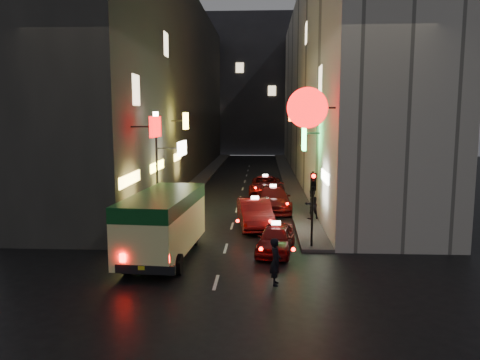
% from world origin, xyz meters
% --- Properties ---
extents(ground, '(120.00, 120.00, 0.00)m').
position_xyz_m(ground, '(0.00, 0.00, 0.00)').
color(ground, black).
rests_on(ground, ground).
extents(building_left, '(7.65, 52.00, 18.00)m').
position_xyz_m(building_left, '(-8.00, 33.99, 9.00)').
color(building_left, '#353330').
rests_on(building_left, ground).
extents(building_right, '(8.21, 52.00, 18.00)m').
position_xyz_m(building_right, '(8.00, 33.99, 9.00)').
color(building_right, '#B6B1A7').
rests_on(building_right, ground).
extents(building_far, '(30.00, 10.00, 22.00)m').
position_xyz_m(building_far, '(0.00, 66.00, 11.00)').
color(building_far, '#333338').
rests_on(building_far, ground).
extents(sidewalk_left, '(1.50, 52.00, 0.15)m').
position_xyz_m(sidewalk_left, '(-4.25, 34.00, 0.07)').
color(sidewalk_left, '#4A4845').
rests_on(sidewalk_left, ground).
extents(sidewalk_right, '(1.50, 52.00, 0.15)m').
position_xyz_m(sidewalk_right, '(4.25, 34.00, 0.07)').
color(sidewalk_right, '#4A4845').
rests_on(sidewalk_right, ground).
extents(minibus, '(2.79, 6.77, 2.85)m').
position_xyz_m(minibus, '(-2.56, 6.90, 1.80)').
color(minibus, '#F7F49A').
rests_on(minibus, ground).
extents(taxi_near, '(2.64, 4.94, 1.66)m').
position_xyz_m(taxi_near, '(2.32, 8.00, 0.75)').
color(taxi_near, '#630E0F').
rests_on(taxi_near, ground).
extents(taxi_second, '(3.11, 6.05, 2.01)m').
position_xyz_m(taxi_second, '(1.28, 12.80, 0.92)').
color(taxi_second, '#630E0F').
rests_on(taxi_second, ground).
extents(taxi_third, '(2.56, 5.75, 1.97)m').
position_xyz_m(taxi_third, '(2.39, 17.60, 0.90)').
color(taxi_third, '#630E0F').
rests_on(taxi_third, ground).
extents(taxi_far, '(2.38, 5.23, 1.80)m').
position_xyz_m(taxi_far, '(1.89, 24.05, 0.82)').
color(taxi_far, '#630E0F').
rests_on(taxi_far, ground).
extents(pedestrian_crossing, '(0.43, 0.66, 1.98)m').
position_xyz_m(pedestrian_crossing, '(2.21, 3.89, 0.99)').
color(pedestrian_crossing, black).
rests_on(pedestrian_crossing, ground).
extents(pedestrian_sidewalk, '(0.87, 0.74, 1.98)m').
position_xyz_m(pedestrian_sidewalk, '(4.56, 14.41, 1.14)').
color(pedestrian_sidewalk, black).
rests_on(pedestrian_sidewalk, sidewalk_right).
extents(traffic_light, '(0.26, 0.43, 3.50)m').
position_xyz_m(traffic_light, '(4.00, 8.47, 2.69)').
color(traffic_light, black).
rests_on(traffic_light, sidewalk_right).
extents(lamp_post, '(0.28, 0.28, 6.22)m').
position_xyz_m(lamp_post, '(-4.20, 13.00, 3.72)').
color(lamp_post, black).
rests_on(lamp_post, sidewalk_left).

